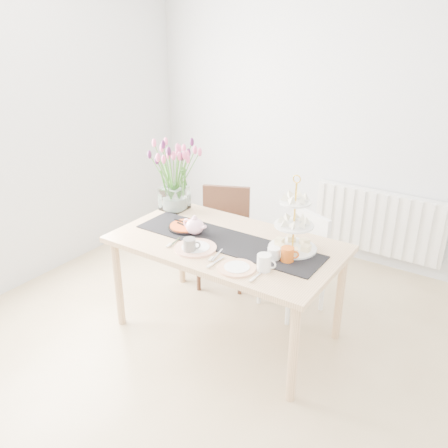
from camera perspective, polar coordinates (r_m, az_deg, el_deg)
The scene contains 16 objects.
room_shell at distance 2.65m, azimuth -4.33°, elevation 3.70°, with size 4.50×4.50×4.50m.
radiator at distance 4.62m, azimuth 18.07°, elevation 0.19°, with size 1.20×0.08×0.60m, color white.
dining_table at distance 3.37m, azimuth 0.31°, elevation -3.27°, with size 1.60×0.90×0.75m.
chair_brown at distance 4.17m, azimuth 0.02°, elevation -0.53°, with size 0.55×0.55×0.84m.
chair_white at distance 3.84m, azimuth 9.07°, elevation -3.65°, with size 0.51×0.51×0.80m.
table_runner at distance 3.33m, azimuth 0.32°, elevation -2.04°, with size 1.40×0.35×0.01m, color black.
tulip_vase at distance 3.79m, azimuth -6.15°, elevation 7.19°, with size 0.69×0.69×0.60m.
cake_stand at distance 3.19m, azimuth 8.35°, elevation -0.92°, with size 0.33×0.33×0.48m.
teapot at distance 3.42m, azimuth -3.53°, elevation -0.26°, with size 0.21×0.17×0.14m, color white, non-canonical shape.
cream_jug at distance 3.09m, azimuth 6.00°, elevation -3.59°, with size 0.08×0.08×0.08m, color white.
tart_tin at distance 3.53m, azimuth -4.57°, elevation -0.37°, with size 0.27×0.27×0.03m.
mug_grey at distance 3.17m, azimuth -4.17°, elevation -2.61°, with size 0.08×0.08×0.10m, color slate.
mug_white at distance 2.95m, azimuth 4.84°, elevation -4.64°, with size 0.09×0.09×0.11m, color white.
mug_orange at distance 3.07m, azimuth 7.64°, elevation -3.68°, with size 0.08×0.08×0.10m, color #D45A17.
plate_left at distance 3.23m, azimuth -3.43°, elevation -2.90°, with size 0.29×0.29×0.01m, color white.
plate_right at distance 2.98m, azimuth 1.55°, elevation -5.31°, with size 0.24×0.24×0.01m, color silver.
Camera 1 is at (1.54, -1.95, 2.20)m, focal length 38.00 mm.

